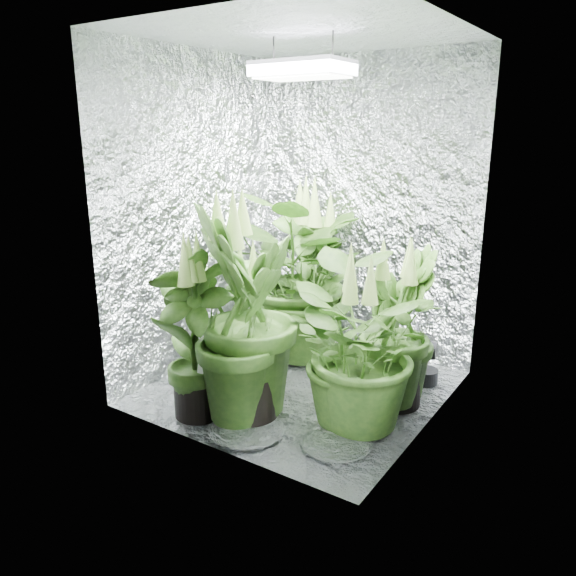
# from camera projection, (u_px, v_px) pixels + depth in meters

# --- Properties ---
(ground) EXTENTS (1.60, 1.60, 0.00)m
(ground) POSITION_uv_depth(u_px,v_px,m) (300.00, 388.00, 3.43)
(ground) COLOR silver
(ground) RESTS_ON ground
(walls) EXTENTS (1.62, 1.62, 2.00)m
(walls) POSITION_uv_depth(u_px,v_px,m) (301.00, 226.00, 3.16)
(walls) COLOR silver
(walls) RESTS_ON ground
(ceiling) EXTENTS (1.60, 1.60, 0.01)m
(ceiling) POSITION_uv_depth(u_px,v_px,m) (302.00, 33.00, 2.88)
(ceiling) COLOR silver
(ceiling) RESTS_ON walls
(grow_lamp) EXTENTS (0.50, 0.30, 0.22)m
(grow_lamp) POSITION_uv_depth(u_px,v_px,m) (302.00, 69.00, 2.93)
(grow_lamp) COLOR gray
(grow_lamp) RESTS_ON ceiling
(plant_a) EXTENTS (1.30, 1.30, 1.23)m
(plant_a) POSITION_uv_depth(u_px,v_px,m) (301.00, 276.00, 3.73)
(plant_a) COLOR black
(plant_a) RESTS_ON ground
(plant_b) EXTENTS (0.74, 0.74, 1.12)m
(plant_b) POSITION_uv_depth(u_px,v_px,m) (311.00, 276.00, 3.97)
(plant_b) COLOR black
(plant_b) RESTS_ON ground
(plant_c) EXTENTS (0.53, 0.53, 0.99)m
(plant_c) POSITION_uv_depth(u_px,v_px,m) (398.00, 331.00, 3.13)
(plant_c) COLOR black
(plant_c) RESTS_ON ground
(plant_d) EXTENTS (0.65, 0.65, 0.92)m
(plant_d) POSITION_uv_depth(u_px,v_px,m) (242.00, 326.00, 3.27)
(plant_d) COLOR black
(plant_d) RESTS_ON ground
(plant_e) EXTENTS (0.86, 0.86, 0.97)m
(plant_e) POSITION_uv_depth(u_px,v_px,m) (354.00, 348.00, 2.84)
(plant_e) COLOR black
(plant_e) RESTS_ON ground
(plant_f) EXTENTS (0.66, 0.66, 1.03)m
(plant_f) POSITION_uv_depth(u_px,v_px,m) (196.00, 334.00, 2.99)
(plant_f) COLOR black
(plant_f) RESTS_ON ground
(plant_g) EXTENTS (0.83, 0.83, 1.27)m
(plant_g) POSITION_uv_depth(u_px,v_px,m) (246.00, 318.00, 2.88)
(plant_g) COLOR black
(plant_g) RESTS_ON ground
(circulation_fan) EXTENTS (0.18, 0.34, 0.39)m
(circulation_fan) POSITION_uv_depth(u_px,v_px,m) (421.00, 357.00, 3.47)
(circulation_fan) COLOR black
(circulation_fan) RESTS_ON ground
(plant_label) EXTENTS (0.05, 0.02, 0.07)m
(plant_label) POSITION_uv_depth(u_px,v_px,m) (201.00, 368.00, 2.99)
(plant_label) COLOR white
(plant_label) RESTS_ON plant_f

